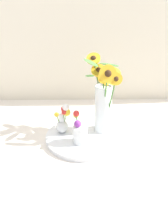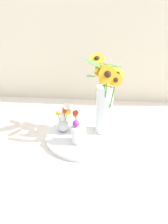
% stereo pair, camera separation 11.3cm
% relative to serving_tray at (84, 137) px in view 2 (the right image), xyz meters
% --- Properties ---
extents(ground_plane, '(6.00, 6.00, 0.00)m').
position_rel_serving_tray_xyz_m(ground_plane, '(-0.03, -0.04, -0.01)').
color(ground_plane, silver).
extents(serving_tray, '(0.42, 0.42, 0.02)m').
position_rel_serving_tray_xyz_m(serving_tray, '(0.00, 0.00, 0.00)').
color(serving_tray, silver).
rests_on(serving_tray, ground_plane).
extents(mason_jar_sunflowers, '(0.22, 0.25, 0.41)m').
position_rel_serving_tray_xyz_m(mason_jar_sunflowers, '(0.10, 0.06, 0.20)').
color(mason_jar_sunflowers, silver).
rests_on(mason_jar_sunflowers, serving_tray).
extents(vase_small_center, '(0.08, 0.10, 0.17)m').
position_rel_serving_tray_xyz_m(vase_small_center, '(-0.02, -0.07, 0.07)').
color(vase_small_center, white).
rests_on(vase_small_center, serving_tray).
extents(vase_bulb_right, '(0.09, 0.08, 0.18)m').
position_rel_serving_tray_xyz_m(vase_bulb_right, '(-0.11, 0.03, 0.09)').
color(vase_bulb_right, white).
rests_on(vase_bulb_right, serving_tray).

